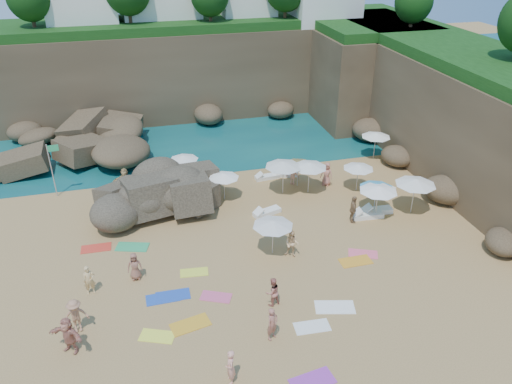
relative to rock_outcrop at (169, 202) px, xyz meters
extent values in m
plane|color=tan|center=(3.18, -6.64, 0.00)|extent=(120.00, 120.00, 0.00)
plane|color=#0C4751|center=(3.18, 23.36, 0.00)|extent=(120.00, 120.00, 0.00)
cube|color=brown|center=(5.18, 18.36, 4.00)|extent=(44.00, 8.00, 8.00)
cube|color=brown|center=(22.18, 1.36, 4.00)|extent=(8.00, 30.00, 8.00)
cube|color=brown|center=(20.18, 13.36, 4.00)|extent=(10.00, 12.00, 8.00)
sphere|color=#11380F|center=(22.18, 9.36, 10.80)|extent=(3.15, 3.15, 3.15)
cylinder|color=white|center=(-13.32, 23.36, 3.00)|extent=(0.10, 0.10, 6.00)
cylinder|color=white|center=(-11.82, 23.36, 3.00)|extent=(0.10, 0.10, 6.00)
cylinder|color=silver|center=(-7.40, 2.80, 1.95)|extent=(0.08, 0.08, 3.89)
cube|color=#2AAA67|center=(-7.02, 2.80, 3.58)|extent=(0.68, 0.10, 0.44)
cylinder|color=silver|center=(1.53, 2.96, 0.94)|extent=(0.06, 0.06, 1.89)
cone|color=white|center=(1.53, 2.96, 1.84)|extent=(2.12, 2.12, 0.32)
cylinder|color=silver|center=(3.75, -0.53, 0.93)|extent=(0.05, 0.05, 1.85)
cone|color=white|center=(3.75, -0.53, 1.81)|extent=(2.08, 2.08, 0.32)
cylinder|color=silver|center=(9.65, -1.03, 1.09)|extent=(0.06, 0.06, 2.17)
cone|color=silver|center=(9.65, -1.03, 2.12)|extent=(2.44, 2.44, 0.37)
cylinder|color=silver|center=(16.70, 3.05, 1.02)|extent=(0.06, 0.06, 2.04)
cone|color=white|center=(16.70, 3.05, 1.99)|extent=(2.29, 2.29, 0.35)
cylinder|color=silver|center=(13.06, -1.61, 0.95)|extent=(0.06, 0.06, 1.90)
cone|color=white|center=(13.06, -1.61, 1.85)|extent=(2.13, 2.13, 0.32)
cylinder|color=silver|center=(7.89, -0.67, 1.14)|extent=(0.07, 0.07, 2.28)
cone|color=silver|center=(7.89, -0.67, 2.23)|extent=(2.56, 2.56, 0.39)
cylinder|color=silver|center=(9.23, 0.08, 0.94)|extent=(0.06, 0.06, 1.88)
cone|color=#C84923|center=(9.23, 0.08, 1.83)|extent=(2.11, 2.11, 0.32)
cylinder|color=silver|center=(15.24, -5.33, 1.16)|extent=(0.07, 0.07, 2.31)
cone|color=white|center=(15.24, -5.33, 2.26)|extent=(2.59, 2.59, 0.39)
cylinder|color=silver|center=(12.66, -5.33, 1.08)|extent=(0.06, 0.06, 2.16)
cone|color=white|center=(12.66, -5.33, 2.11)|extent=(2.42, 2.42, 0.37)
cylinder|color=silver|center=(5.17, -7.41, 1.04)|extent=(0.06, 0.06, 2.08)
cone|color=silver|center=(5.17, -7.41, 2.03)|extent=(2.33, 2.33, 0.35)
cylinder|color=silver|center=(12.90, -4.66, 0.99)|extent=(0.06, 0.06, 1.98)
cone|color=#3DA3CF|center=(12.90, -4.66, 1.93)|extent=(2.22, 2.22, 0.34)
cube|color=white|center=(8.84, 1.77, 0.14)|extent=(1.89, 0.94, 0.28)
cube|color=white|center=(7.41, 1.67, 0.14)|extent=(1.84, 0.78, 0.28)
cube|color=white|center=(14.83, -2.57, 0.13)|extent=(1.78, 1.23, 0.26)
cube|color=white|center=(12.18, -5.21, 0.16)|extent=(2.08, 0.82, 0.32)
cube|color=white|center=(13.02, -4.86, 0.16)|extent=(2.05, 0.75, 0.32)
cube|color=white|center=(6.04, -3.19, 0.15)|extent=(1.98, 1.19, 0.29)
cube|color=#214CB3|center=(-1.30, -9.77, 0.02)|extent=(1.72, 0.88, 0.03)
cube|color=#DD5680|center=(1.32, -10.36, 0.01)|extent=(1.74, 1.36, 0.03)
cube|color=gold|center=(-0.22, -12.00, 0.02)|extent=(2.01, 1.29, 0.03)
cube|color=#F9FF43|center=(-1.80, -12.36, 0.01)|extent=(1.79, 1.36, 0.03)
cube|color=white|center=(6.88, -12.60, 0.02)|extent=(2.13, 1.43, 0.03)
cube|color=purple|center=(4.24, -16.57, 0.02)|extent=(1.99, 1.20, 0.03)
cube|color=red|center=(-4.67, -4.37, 0.02)|extent=(1.74, 0.90, 0.03)
cube|color=#214AB3|center=(-0.79, -9.71, 0.02)|extent=(1.76, 0.91, 0.03)
cube|color=#F8607C|center=(10.19, -8.82, 0.01)|extent=(1.85, 1.42, 0.03)
cube|color=orange|center=(9.47, -9.38, 0.02)|extent=(1.80, 0.90, 0.03)
cube|color=#2FA565|center=(-2.62, -4.78, 0.02)|extent=(2.07, 1.46, 0.03)
cube|color=#E7F03F|center=(0.54, -8.09, 0.01)|extent=(1.58, 0.91, 0.03)
cube|color=white|center=(5.32, -13.59, 0.01)|extent=(1.73, 0.94, 0.03)
imported|color=#DCB373|center=(-4.82, -8.40, 0.82)|extent=(0.65, 0.48, 1.64)
imported|color=#BF705F|center=(3.94, -11.60, 0.79)|extent=(0.90, 0.79, 1.58)
imported|color=tan|center=(8.98, 0.41, 0.78)|extent=(1.07, 0.89, 1.56)
imported|color=olive|center=(11.00, -5.47, 0.92)|extent=(0.72, 1.15, 1.83)
imported|color=tan|center=(11.27, -0.34, 0.87)|extent=(0.95, 0.91, 1.74)
imported|color=tan|center=(-2.71, 2.21, 0.91)|extent=(1.71, 0.62, 1.81)
imported|color=#F8A48D|center=(0.95, -15.71, 0.84)|extent=(0.42, 0.62, 1.67)
imported|color=tan|center=(-5.31, -11.09, 0.24)|extent=(1.43, 1.95, 0.48)
imported|color=#925B49|center=(-2.53, -7.83, 0.21)|extent=(0.78, 1.58, 0.42)
imported|color=tan|center=(-5.56, -12.28, 0.24)|extent=(2.45, 2.48, 0.49)
imported|color=#A86554|center=(3.29, -13.80, 0.20)|extent=(1.45, 1.74, 0.40)
imported|color=#F2C289|center=(6.13, -8.00, 0.31)|extent=(1.52, 1.81, 0.62)
camera|label=1|loc=(-1.67, -29.89, 16.91)|focal=35.00mm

